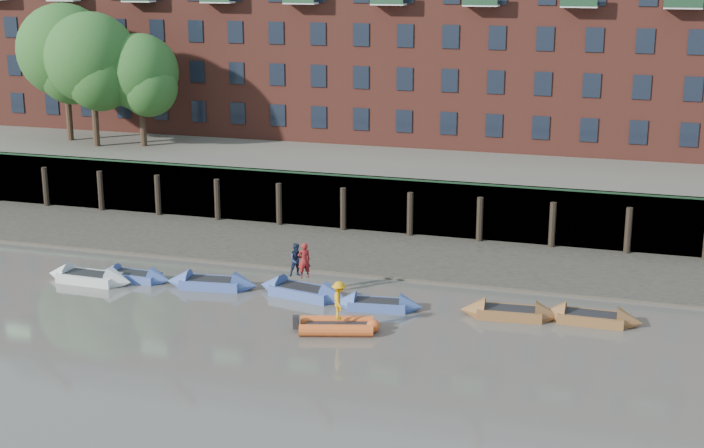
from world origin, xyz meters
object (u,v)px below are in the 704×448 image
at_px(rowboat_5, 510,313).
at_px(rowboat_1, 134,276).
at_px(person_rower_b, 297,260).
at_px(person_rib_crew, 339,300).
at_px(rib_tender, 340,326).
at_px(rowboat_4, 378,305).
at_px(rowboat_0, 89,278).
at_px(rowboat_6, 591,318).
at_px(person_rower_a, 304,260).
at_px(rowboat_3, 303,292).
at_px(rowboat_2, 212,283).

bearing_deg(rowboat_5, rowboat_1, 175.94).
relative_size(person_rower_b, person_rib_crew, 0.96).
bearing_deg(rib_tender, rowboat_4, 59.91).
xyz_separation_m(rowboat_0, rib_tender, (13.79, -2.69, 0.02)).
distance_m(rowboat_6, person_rower_a, 13.20).
relative_size(rowboat_5, rib_tender, 1.28).
distance_m(rowboat_1, person_rower_a, 9.02).
distance_m(rowboat_1, rowboat_3, 8.82).
xyz_separation_m(rowboat_2, rowboat_6, (17.80, 0.54, -0.01)).
xyz_separation_m(rowboat_2, rowboat_4, (8.47, -0.52, -0.02)).
bearing_deg(person_rower_b, rowboat_0, 151.58).
relative_size(rowboat_2, rowboat_4, 1.11).
xyz_separation_m(rowboat_3, rib_tender, (3.04, -3.78, 0.01)).
xyz_separation_m(rowboat_1, rowboat_4, (12.64, -0.46, 0.01)).
distance_m(rowboat_3, rowboat_5, 9.69).
distance_m(rowboat_4, person_rib_crew, 3.45).
bearing_deg(rowboat_4, rowboat_3, 163.33).
bearing_deg(person_rower_b, rowboat_1, 146.85).
bearing_deg(rowboat_1, rowboat_2, 3.12).
relative_size(rowboat_0, rowboat_3, 0.96).
height_order(rib_tender, person_rib_crew, person_rib_crew).
xyz_separation_m(rowboat_6, person_rower_a, (-13.10, -0.42, 1.55)).
distance_m(rowboat_5, rowboat_6, 3.49).
bearing_deg(person_rib_crew, rowboat_1, 50.59).
distance_m(rowboat_0, rowboat_5, 20.48).
xyz_separation_m(rowboat_1, rowboat_5, (18.51, 0.21, 0.02)).
bearing_deg(person_rower_a, rowboat_1, -36.27).
bearing_deg(person_rower_a, rowboat_2, -35.93).
bearing_deg(rowboat_0, rowboat_4, 3.81).
relative_size(rowboat_5, person_rower_b, 2.82).
bearing_deg(person_rower_a, person_rib_crew, 90.43).
relative_size(rowboat_0, rowboat_2, 1.02).
relative_size(rowboat_2, person_rower_b, 2.91).
bearing_deg(rowboat_3, rowboat_6, 13.32).
xyz_separation_m(person_rower_a, person_rower_b, (-0.40, 0.12, -0.05)).
bearing_deg(rowboat_3, rowboat_1, -167.66).
height_order(rowboat_4, rib_tender, rowboat_4).
bearing_deg(rowboat_3, person_rower_a, 39.04).
xyz_separation_m(rowboat_0, person_rower_a, (10.81, 1.12, 1.53)).
relative_size(rowboat_4, rowboat_6, 0.95).
relative_size(rowboat_1, person_rib_crew, 2.41).
xyz_separation_m(rowboat_2, rowboat_5, (14.34, 0.15, -0.01)).
height_order(rowboat_1, person_rower_b, person_rower_b).
bearing_deg(rib_tender, rowboat_1, 146.80).
distance_m(rowboat_4, rib_tender, 3.26).
distance_m(rowboat_5, person_rower_b, 10.14).
bearing_deg(person_rib_crew, person_rower_a, 15.40).
height_order(rowboat_1, rowboat_3, rowboat_3).
xyz_separation_m(rowboat_2, rib_tender, (7.68, -3.68, 0.03)).
height_order(rowboat_1, rowboat_6, rowboat_6).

